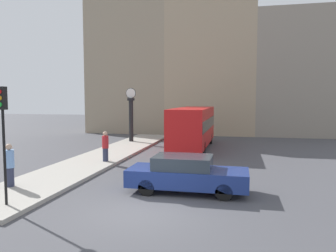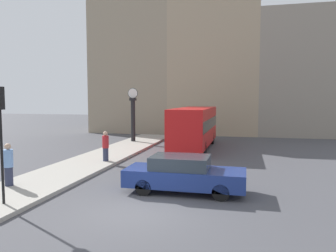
{
  "view_description": "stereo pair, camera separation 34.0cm",
  "coord_description": "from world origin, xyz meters",
  "views": [
    {
      "loc": [
        3.13,
        -10.06,
        3.72
      ],
      "look_at": [
        -0.85,
        8.07,
        2.17
      ],
      "focal_mm": 35.0,
      "sensor_mm": 36.0,
      "label": 1
    },
    {
      "loc": [
        3.47,
        -9.98,
        3.72
      ],
      "look_at": [
        -0.85,
        8.07,
        2.17
      ],
      "focal_mm": 35.0,
      "sensor_mm": 36.0,
      "label": 2
    }
  ],
  "objects": [
    {
      "name": "sidewalk_corner",
      "position": [
        -5.2,
        9.62,
        0.08
      ],
      "size": [
        3.15,
        23.25,
        0.16
      ],
      "primitive_type": "cube",
      "color": "#A39E93",
      "rests_on": "ground_plane"
    },
    {
      "name": "pedestrian_blue_stripe",
      "position": [
        -5.96,
        1.33,
        1.03
      ],
      "size": [
        0.38,
        0.38,
        1.75
      ],
      "color": "#2D334C",
      "rests_on": "sidewalk_corner"
    },
    {
      "name": "traffic_light_near",
      "position": [
        -4.51,
        -0.71,
        2.98
      ],
      "size": [
        0.26,
        0.24,
        3.96
      ],
      "color": "black",
      "rests_on": "sidewalk_corner"
    },
    {
      "name": "street_clock",
      "position": [
        -5.74,
        15.93,
        2.28
      ],
      "size": [
        0.86,
        0.48,
        4.45
      ],
      "color": "black",
      "rests_on": "sidewalk_corner"
    },
    {
      "name": "building_row",
      "position": [
        -0.74,
        25.02,
        8.44
      ],
      "size": [
        26.47,
        5.0,
        19.86
      ],
      "color": "gray",
      "rests_on": "ground_plane"
    },
    {
      "name": "bus_distant",
      "position": [
        -0.28,
        14.17,
        1.72
      ],
      "size": [
        2.42,
        8.87,
        3.04
      ],
      "color": "red",
      "rests_on": "ground_plane"
    },
    {
      "name": "ground_plane",
      "position": [
        0.0,
        0.0,
        0.0
      ],
      "size": [
        120.0,
        120.0,
        0.0
      ],
      "primitive_type": "plane",
      "color": "#47474C"
    },
    {
      "name": "pedestrian_red_top",
      "position": [
        -4.32,
        7.22,
        1.02
      ],
      "size": [
        0.37,
        0.37,
        1.71
      ],
      "color": "#2D334C",
      "rests_on": "sidewalk_corner"
    },
    {
      "name": "sedan_car",
      "position": [
        1.11,
        2.59,
        0.73
      ],
      "size": [
        4.74,
        1.79,
        1.46
      ],
      "color": "navy",
      "rests_on": "ground_plane"
    }
  ]
}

